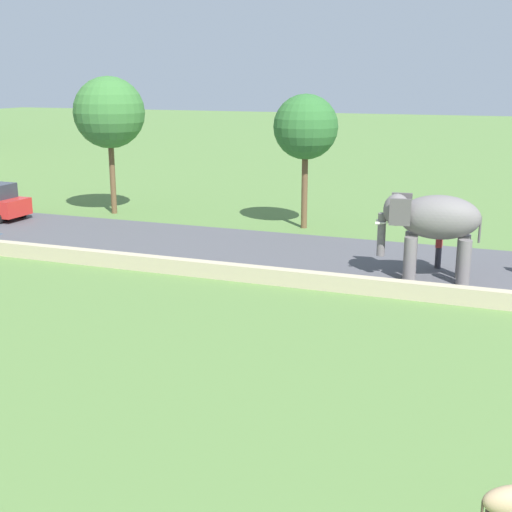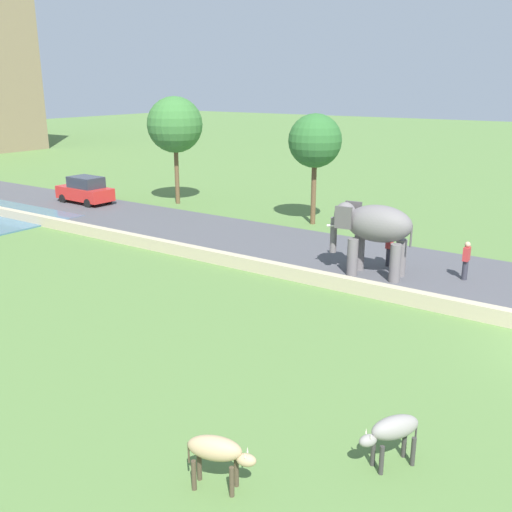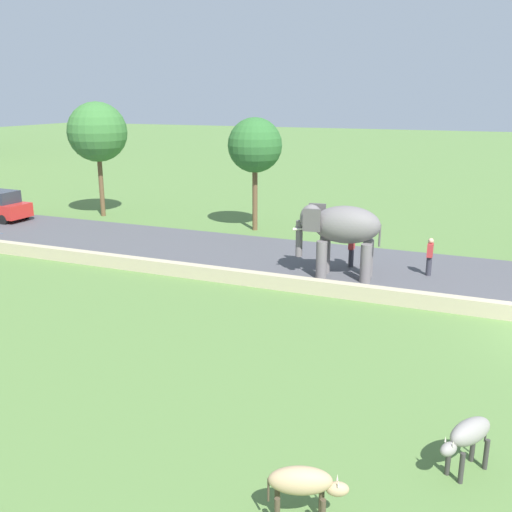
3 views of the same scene
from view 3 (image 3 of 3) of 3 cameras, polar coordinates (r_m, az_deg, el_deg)
The scene contains 9 objects.
road_surface at distance 29.78m, azimuth -13.61°, elevation 1.46°, with size 7.00×120.00×0.06m, color #4C4C51.
barrier_wall at distance 25.62m, azimuth -14.90°, elevation -0.38°, with size 0.40×110.00×0.55m, color tan.
elephant at distance 22.94m, azimuth 8.44°, elevation 2.67°, with size 1.68×3.54×2.99m.
person_beside_elephant at distance 24.65m, azimuth 9.53°, elevation 0.75°, with size 0.36×0.22×1.63m.
person_trailing at distance 24.19m, azimuth 16.98°, elevation -0.02°, with size 0.36×0.22×1.63m.
cow_grey at distance 12.26m, azimuth 20.46°, elevation -16.45°, with size 1.34×1.05×1.15m.
cow_tan at distance 10.42m, azimuth 4.76°, elevation -21.76°, with size 0.79×1.42×1.15m.
tree_near at distance 35.85m, azimuth -15.59°, elevation 11.84°, with size 3.52×3.52×6.84m.
tree_far at distance 30.81m, azimuth -0.11°, elevation 10.98°, with size 2.91×2.91×6.08m.
Camera 3 is at (-18.33, 2.93, 7.18)m, focal length 39.98 mm.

